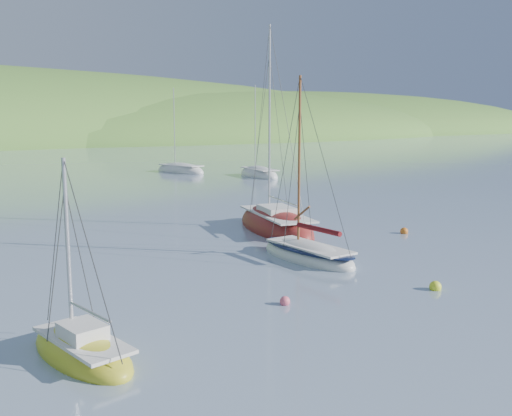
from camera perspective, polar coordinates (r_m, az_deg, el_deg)
ground at (r=19.52m, az=12.85°, el=-10.91°), size 700.00×700.00×0.00m
daysailer_white at (r=27.11m, az=5.21°, el=-4.65°), size 2.35×6.02×9.16m
sloop_red at (r=33.86m, az=1.96°, el=-1.85°), size 5.51×9.30×13.02m
sailboat_yellow at (r=16.98m, az=-17.00°, el=-13.58°), size 2.31×4.72×6.04m
distant_sloop_b at (r=71.49m, az=-7.58°, el=3.70°), size 4.35×8.28×11.24m
distant_sloop_d at (r=65.69m, az=0.27°, el=3.32°), size 4.35×8.33×11.32m
mooring_buoys at (r=24.85m, az=0.89°, el=-6.09°), size 22.61×11.65×0.51m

